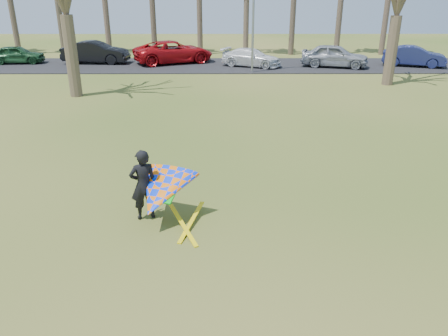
{
  "coord_description": "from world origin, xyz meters",
  "views": [
    {
      "loc": [
        -0.03,
        -8.52,
        5.44
      ],
      "look_at": [
        0.0,
        2.0,
        1.1
      ],
      "focal_mm": 35.0,
      "sensor_mm": 36.0,
      "label": 1
    }
  ],
  "objects_px": {
    "car_0": "(17,54)",
    "car_3": "(251,58)",
    "streetlight": "(256,4)",
    "car_1": "(96,52)",
    "kite_flyer": "(158,191)",
    "car_2": "(174,52)",
    "car_5": "(414,56)",
    "car_4": "(335,56)"
  },
  "relations": [
    {
      "from": "car_0",
      "to": "car_3",
      "type": "height_order",
      "value": "car_0"
    },
    {
      "from": "car_0",
      "to": "streetlight",
      "type": "bearing_deg",
      "value": -108.01
    },
    {
      "from": "car_3",
      "to": "car_1",
      "type": "bearing_deg",
      "value": 106.4
    },
    {
      "from": "car_0",
      "to": "kite_flyer",
      "type": "bearing_deg",
      "value": -156.18
    },
    {
      "from": "car_2",
      "to": "car_1",
      "type": "bearing_deg",
      "value": 66.74
    },
    {
      "from": "car_5",
      "to": "kite_flyer",
      "type": "height_order",
      "value": "kite_flyer"
    },
    {
      "from": "streetlight",
      "to": "car_0",
      "type": "relative_size",
      "value": 2.02
    },
    {
      "from": "car_1",
      "to": "car_2",
      "type": "xyz_separation_m",
      "value": [
        5.99,
        0.11,
        0.02
      ]
    },
    {
      "from": "car_2",
      "to": "car_4",
      "type": "bearing_deg",
      "value": -123.33
    },
    {
      "from": "kite_flyer",
      "to": "car_5",
      "type": "bearing_deg",
      "value": 55.9
    },
    {
      "from": "streetlight",
      "to": "car_4",
      "type": "relative_size",
      "value": 1.67
    },
    {
      "from": "car_1",
      "to": "car_2",
      "type": "relative_size",
      "value": 0.83
    },
    {
      "from": "car_0",
      "to": "car_1",
      "type": "height_order",
      "value": "car_1"
    },
    {
      "from": "car_2",
      "to": "car_5",
      "type": "height_order",
      "value": "car_2"
    },
    {
      "from": "car_0",
      "to": "car_1",
      "type": "bearing_deg",
      "value": -95.27
    },
    {
      "from": "car_1",
      "to": "car_4",
      "type": "height_order",
      "value": "car_1"
    },
    {
      "from": "streetlight",
      "to": "car_4",
      "type": "bearing_deg",
      "value": 18.99
    },
    {
      "from": "streetlight",
      "to": "car_5",
      "type": "height_order",
      "value": "streetlight"
    },
    {
      "from": "car_1",
      "to": "car_5",
      "type": "xyz_separation_m",
      "value": [
        23.94,
        -1.48,
        -0.1
      ]
    },
    {
      "from": "car_4",
      "to": "car_5",
      "type": "relative_size",
      "value": 1.08
    },
    {
      "from": "streetlight",
      "to": "car_2",
      "type": "height_order",
      "value": "streetlight"
    },
    {
      "from": "car_1",
      "to": "kite_flyer",
      "type": "bearing_deg",
      "value": -157.63
    },
    {
      "from": "car_3",
      "to": "car_5",
      "type": "relative_size",
      "value": 1.0
    },
    {
      "from": "car_1",
      "to": "car_4",
      "type": "relative_size",
      "value": 1.05
    },
    {
      "from": "car_0",
      "to": "car_2",
      "type": "height_order",
      "value": "car_2"
    },
    {
      "from": "car_2",
      "to": "kite_flyer",
      "type": "relative_size",
      "value": 2.54
    },
    {
      "from": "streetlight",
      "to": "car_2",
      "type": "bearing_deg",
      "value": 146.33
    },
    {
      "from": "streetlight",
      "to": "car_5",
      "type": "xyz_separation_m",
      "value": [
        11.98,
        2.4,
        -3.67
      ]
    },
    {
      "from": "streetlight",
      "to": "car_1",
      "type": "xyz_separation_m",
      "value": [
        -11.96,
        3.87,
        -3.58
      ]
    },
    {
      "from": "streetlight",
      "to": "car_2",
      "type": "xyz_separation_m",
      "value": [
        -5.97,
        3.98,
        -3.56
      ]
    },
    {
      "from": "car_1",
      "to": "car_5",
      "type": "distance_m",
      "value": 23.99
    },
    {
      "from": "car_5",
      "to": "kite_flyer",
      "type": "distance_m",
      "value": 28.1
    },
    {
      "from": "kite_flyer",
      "to": "car_2",
      "type": "bearing_deg",
      "value": 95.05
    },
    {
      "from": "car_2",
      "to": "car_4",
      "type": "height_order",
      "value": "car_2"
    },
    {
      "from": "streetlight",
      "to": "car_0",
      "type": "xyz_separation_m",
      "value": [
        -17.98,
        3.79,
        -3.73
      ]
    },
    {
      "from": "car_2",
      "to": "car_4",
      "type": "distance_m",
      "value": 12.13
    },
    {
      "from": "streetlight",
      "to": "car_1",
      "type": "relative_size",
      "value": 1.59
    },
    {
      "from": "car_4",
      "to": "car_5",
      "type": "xyz_separation_m",
      "value": [
        5.97,
        0.33,
        -0.09
      ]
    },
    {
      "from": "car_5",
      "to": "car_4",
      "type": "bearing_deg",
      "value": 114.05
    },
    {
      "from": "car_1",
      "to": "car_3",
      "type": "height_order",
      "value": "car_1"
    },
    {
      "from": "car_5",
      "to": "streetlight",
      "type": "bearing_deg",
      "value": 122.21
    },
    {
      "from": "car_0",
      "to": "car_5",
      "type": "relative_size",
      "value": 0.9
    }
  ]
}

